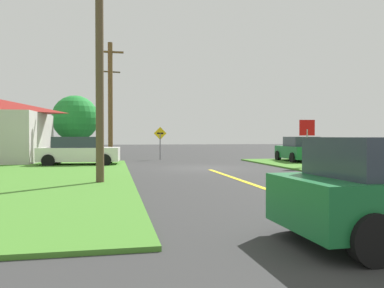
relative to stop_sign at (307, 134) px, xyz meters
The scene contains 10 objects.
ground_plane 5.60m from the stop_sign, behind, with size 120.00×120.00×0.00m, color #323232.
lane_stripe_center 9.01m from the stop_sign, 126.33° to the right, with size 0.20×14.00×0.01m, color yellow.
stop_sign is the anchor object (origin of this frame).
parked_car_near_building 12.47m from the stop_sign, 161.43° to the left, with size 4.49×2.38×1.62m.
car_on_crossroad 4.50m from the stop_sign, 68.35° to the left, with size 2.23×4.05×1.62m.
utility_pole_near 11.71m from the stop_sign, 154.09° to the right, with size 1.80×0.32×7.97m.
utility_pole_mid 13.43m from the stop_sign, 139.68° to the left, with size 1.80×0.32×8.05m.
utility_pole_far 20.92m from the stop_sign, 119.26° to the left, with size 1.80×0.40×8.28m.
direction_sign 10.87m from the stop_sign, 127.82° to the left, with size 0.91×0.08×2.31m.
oak_tree_left 17.91m from the stop_sign, 135.60° to the left, with size 3.53×3.53×4.80m.
Camera 1 is at (-4.61, -19.42, 1.63)m, focal length 36.24 mm.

